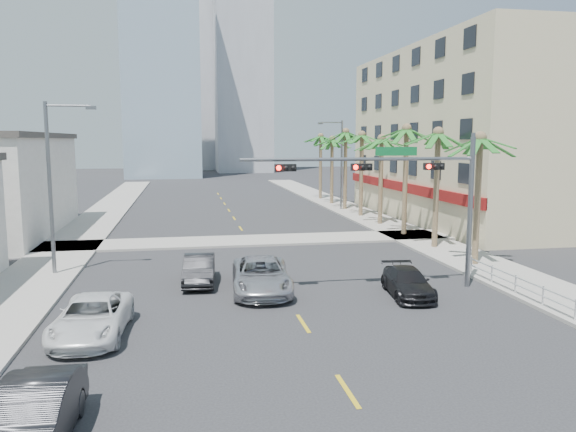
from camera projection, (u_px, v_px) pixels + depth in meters
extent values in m
plane|color=#262628|center=(329.00, 364.00, 17.83)|extent=(260.00, 260.00, 0.00)
cube|color=gray|center=(422.00, 240.00, 39.49)|extent=(4.00, 120.00, 0.15)
cube|color=gray|center=(63.00, 252.00, 35.13)|extent=(4.00, 120.00, 0.15)
cube|color=gray|center=(249.00, 241.00, 39.26)|extent=(80.00, 4.00, 0.15)
cube|color=beige|center=(483.00, 135.00, 50.05)|extent=(15.00, 28.00, 15.00)
cube|color=maroon|center=(401.00, 187.00, 49.27)|extent=(0.30, 28.00, 0.80)
cube|color=#99B2C6|center=(161.00, 50.00, 105.71)|extent=(14.00, 14.00, 48.00)
cube|color=#ADADB2|center=(242.00, 34.00, 122.60)|extent=(12.00, 12.00, 60.00)
cube|color=#ADADB2|center=(187.00, 82.00, 136.24)|extent=(16.00, 16.00, 42.00)
cylinder|color=slate|center=(470.00, 213.00, 26.78)|extent=(0.24, 0.24, 7.20)
cylinder|color=slate|center=(361.00, 159.00, 25.43)|extent=(11.00, 0.16, 0.16)
cube|color=#0C662D|center=(396.00, 151.00, 25.69)|extent=(2.00, 0.05, 0.40)
cube|color=black|center=(434.00, 166.00, 25.97)|extent=(0.95, 0.28, 0.32)
sphere|color=#FF0C05|center=(429.00, 167.00, 25.75)|extent=(0.22, 0.22, 0.22)
cube|color=black|center=(361.00, 167.00, 25.33)|extent=(0.95, 0.28, 0.32)
sphere|color=#FF0C05|center=(356.00, 167.00, 25.12)|extent=(0.22, 0.22, 0.22)
cube|color=black|center=(285.00, 168.00, 24.70)|extent=(0.95, 0.28, 0.32)
sphere|color=#FF0C05|center=(279.00, 168.00, 24.48)|extent=(0.22, 0.22, 0.22)
cylinder|color=brown|center=(477.00, 203.00, 31.15)|extent=(0.36, 0.36, 7.20)
cylinder|color=brown|center=(436.00, 191.00, 36.19)|extent=(0.36, 0.36, 7.56)
cylinder|color=brown|center=(405.00, 183.00, 41.23)|extent=(0.36, 0.36, 7.92)
cylinder|color=brown|center=(381.00, 182.00, 46.34)|extent=(0.36, 0.36, 7.20)
cylinder|color=brown|center=(361.00, 176.00, 51.39)|extent=(0.36, 0.36, 7.56)
cylinder|color=brown|center=(345.00, 171.00, 56.43)|extent=(0.36, 0.36, 7.92)
cylinder|color=brown|center=(332.00, 172.00, 61.54)|extent=(0.36, 0.36, 7.20)
cylinder|color=brown|center=(320.00, 168.00, 66.58)|extent=(0.36, 0.36, 7.56)
cylinder|color=slate|center=(50.00, 190.00, 28.84)|extent=(0.20, 0.20, 9.00)
cylinder|color=slate|center=(68.00, 105.00, 28.46)|extent=(2.20, 0.12, 0.12)
cube|color=slate|center=(91.00, 108.00, 28.67)|extent=(0.50, 0.25, 0.18)
cylinder|color=slate|center=(341.00, 166.00, 56.28)|extent=(0.20, 0.20, 9.00)
cylinder|color=slate|center=(331.00, 122.00, 55.50)|extent=(2.20, 0.12, 0.12)
cube|color=slate|center=(320.00, 123.00, 55.32)|extent=(0.50, 0.25, 0.18)
cylinder|color=silver|center=(515.00, 284.00, 25.47)|extent=(0.08, 8.00, 0.08)
cylinder|color=silver|center=(516.00, 277.00, 25.43)|extent=(0.08, 8.00, 0.08)
cylinder|color=silver|center=(575.00, 312.00, 21.58)|extent=(0.08, 0.08, 1.00)
cylinder|color=silver|center=(543.00, 298.00, 23.53)|extent=(0.08, 0.08, 1.00)
cylinder|color=silver|center=(515.00, 286.00, 25.48)|extent=(0.08, 0.08, 1.00)
cylinder|color=silver|center=(492.00, 275.00, 27.43)|extent=(0.08, 0.08, 1.00)
cylinder|color=silver|center=(471.00, 266.00, 29.38)|extent=(0.08, 0.08, 1.00)
imported|color=black|center=(33.00, 417.00, 12.87)|extent=(1.76, 4.65, 1.52)
imported|color=white|center=(92.00, 318.00, 20.19)|extent=(2.67, 5.28, 1.43)
imported|color=black|center=(199.00, 270.00, 27.72)|extent=(1.78, 4.35, 1.40)
imported|color=#BCBCC1|center=(261.00, 276.00, 26.13)|extent=(3.07, 5.89, 1.58)
imported|color=black|center=(407.00, 282.00, 25.54)|extent=(2.24, 4.48, 1.25)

